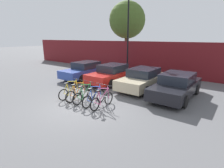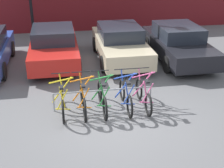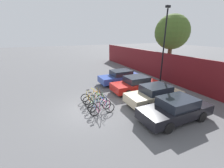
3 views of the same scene
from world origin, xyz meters
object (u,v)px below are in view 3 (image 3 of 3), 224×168
(lamp_post, at_px, (164,43))
(tree_behind_hoarding, at_px, (172,32))
(car_beige, at_px, (154,95))
(bicycle_blue, at_px, (100,106))
(bicycle_pink, at_px, (102,109))
(car_blue, at_px, (120,77))
(car_black, at_px, (175,109))
(car_red, at_px, (136,84))
(bike_rack, at_px, (98,100))
(bicycle_green, at_px, (96,102))
(bicycle_orange, at_px, (94,99))
(bicycle_yellow, at_px, (91,96))

(lamp_post, bearing_deg, tree_behind_hoarding, 123.87)
(car_beige, distance_m, lamp_post, 6.32)
(bicycle_blue, distance_m, bicycle_pink, 0.53)
(lamp_post, distance_m, tree_behind_hoarding, 3.53)
(car_blue, height_order, car_black, same)
(car_red, bearing_deg, bicycle_pink, -58.85)
(bike_rack, height_order, bicycle_green, bicycle_green)
(bicycle_orange, xyz_separation_m, car_blue, (-3.42, 4.03, 0.31))
(bike_rack, distance_m, car_black, 5.06)
(bike_rack, relative_size, car_red, 0.67)
(bicycle_yellow, relative_size, car_beige, 0.40)
(car_red, bearing_deg, car_blue, -176.68)
(bike_rack, distance_m, tree_behind_hoarding, 12.35)
(bicycle_blue, distance_m, car_beige, 4.15)
(bike_rack, relative_size, bicycle_pink, 1.68)
(lamp_post, bearing_deg, car_beige, -46.74)
(bike_rack, relative_size, tree_behind_hoarding, 0.40)
(bike_rack, xyz_separation_m, tree_behind_hoarding, (-4.27, 10.62, 4.63))
(lamp_post, xyz_separation_m, tree_behind_hoarding, (-1.88, 2.80, 1.03))
(bicycle_orange, height_order, car_black, car_black)
(bicycle_yellow, distance_m, bicycle_green, 1.12)
(bicycle_pink, distance_m, tree_behind_hoarding, 12.96)
(car_blue, distance_m, car_beige, 5.27)
(bicycle_yellow, xyz_separation_m, bicycle_green, (1.12, 0.00, 0.00))
(bicycle_blue, bearing_deg, bicycle_green, 177.50)
(bicycle_pink, bearing_deg, bike_rack, 169.07)
(car_black, bearing_deg, car_beige, 171.25)
(bicycle_blue, xyz_separation_m, bicycle_pink, (0.53, 0.00, 0.00))
(bicycle_blue, distance_m, car_black, 4.76)
(car_black, relative_size, lamp_post, 0.61)
(bicycle_green, height_order, lamp_post, lamp_post)
(bicycle_green, bearing_deg, bike_rack, 75.94)
(tree_behind_hoarding, bearing_deg, bicycle_green, -68.57)
(car_beige, height_order, car_black, same)
(bicycle_yellow, bearing_deg, car_blue, 121.71)
(bicycle_orange, relative_size, bicycle_blue, 1.00)
(car_beige, xyz_separation_m, car_black, (2.31, -0.36, 0.00))
(bike_rack, bearing_deg, car_blue, 135.90)
(bike_rack, bearing_deg, bicycle_green, -106.55)
(bicycle_orange, xyz_separation_m, car_beige, (1.86, 4.08, 0.31))
(bicycle_yellow, xyz_separation_m, bicycle_pink, (2.32, 0.00, 0.00))
(car_red, xyz_separation_m, car_black, (4.94, -0.46, 0.00))
(car_red, distance_m, car_beige, 2.64)
(bicycle_pink, xyz_separation_m, car_beige, (0.10, 4.08, 0.31))
(bicycle_yellow, bearing_deg, bicycle_orange, -3.52)
(bicycle_green, bearing_deg, bicycle_pink, 2.49)
(bicycle_orange, relative_size, bicycle_green, 1.00)
(bike_rack, distance_m, bicycle_green, 0.18)
(bicycle_green, bearing_deg, bicycle_orange, -177.51)
(car_blue, bearing_deg, bicycle_yellow, -54.77)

